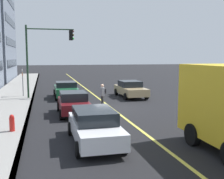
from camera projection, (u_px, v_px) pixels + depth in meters
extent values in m
plane|color=black|center=(112.00, 108.00, 19.32)|extent=(200.00, 200.00, 0.00)
cube|color=gray|center=(1.00, 112.00, 17.57)|extent=(80.00, 3.66, 0.15)
cube|color=slate|center=(29.00, 111.00, 17.99)|extent=(80.00, 0.16, 0.15)
cube|color=#D8CC4C|center=(112.00, 108.00, 19.32)|extent=(80.00, 0.16, 0.01)
cube|color=#262D38|center=(13.00, 63.00, 43.39)|extent=(13.09, 0.06, 1.10)
cube|color=#262D38|center=(12.00, 43.00, 43.01)|extent=(13.09, 0.06, 1.10)
cube|color=#262D38|center=(11.00, 22.00, 42.63)|extent=(13.09, 0.06, 1.10)
cube|color=#262D38|center=(10.00, 0.00, 42.24)|extent=(13.09, 0.06, 1.10)
cube|color=tan|center=(131.00, 90.00, 24.60)|extent=(4.74, 1.87, 0.62)
cube|color=black|center=(130.00, 84.00, 24.74)|extent=(2.11, 1.72, 0.52)
cylinder|color=black|center=(147.00, 96.00, 23.34)|extent=(0.60, 0.22, 0.60)
cylinder|color=black|center=(126.00, 97.00, 22.91)|extent=(0.60, 0.22, 0.60)
cylinder|color=black|center=(135.00, 91.00, 26.36)|extent=(0.60, 0.22, 0.60)
cylinder|color=black|center=(116.00, 92.00, 25.92)|extent=(0.60, 0.22, 0.60)
cube|color=#1E6038|center=(66.00, 91.00, 24.16)|extent=(4.50, 1.85, 0.68)
cube|color=black|center=(66.00, 84.00, 24.02)|extent=(2.00, 1.71, 0.46)
cylinder|color=black|center=(55.00, 93.00, 25.41)|extent=(0.60, 0.22, 0.60)
cylinder|color=black|center=(74.00, 92.00, 25.84)|extent=(0.60, 0.22, 0.60)
cylinder|color=black|center=(56.00, 97.00, 22.55)|extent=(0.60, 0.22, 0.60)
cylinder|color=black|center=(78.00, 96.00, 22.98)|extent=(0.60, 0.22, 0.60)
cube|color=#591116|center=(74.00, 105.00, 17.21)|extent=(3.88, 1.72, 0.61)
cube|color=black|center=(73.00, 96.00, 17.24)|extent=(2.04, 1.59, 0.51)
cylinder|color=black|center=(59.00, 107.00, 18.28)|extent=(0.60, 0.22, 0.60)
cylinder|color=black|center=(84.00, 106.00, 18.68)|extent=(0.60, 0.22, 0.60)
cylinder|color=black|center=(61.00, 115.00, 15.81)|extent=(0.60, 0.22, 0.60)
cylinder|color=black|center=(90.00, 113.00, 16.22)|extent=(0.60, 0.22, 0.60)
cube|color=silver|center=(94.00, 129.00, 11.48)|extent=(4.50, 1.73, 0.62)
cube|color=black|center=(94.00, 115.00, 11.50)|extent=(2.40, 1.59, 0.52)
cylinder|color=black|center=(71.00, 129.00, 12.75)|extent=(0.60, 0.22, 0.60)
cylinder|color=black|center=(106.00, 126.00, 13.15)|extent=(0.60, 0.22, 0.60)
cylinder|color=black|center=(79.00, 150.00, 9.89)|extent=(0.60, 0.22, 0.60)
cylinder|color=black|center=(124.00, 146.00, 10.29)|extent=(0.60, 0.22, 0.60)
cylinder|color=black|center=(193.00, 134.00, 11.26)|extent=(0.90, 0.28, 0.90)
cylinder|color=#383838|center=(103.00, 102.00, 19.61)|extent=(0.15, 0.15, 0.82)
cylinder|color=#383838|center=(102.00, 101.00, 19.82)|extent=(0.15, 0.15, 0.82)
cube|color=gray|center=(102.00, 92.00, 19.63)|extent=(0.40, 0.24, 0.62)
sphere|color=tan|center=(102.00, 86.00, 19.58)|extent=(0.22, 0.22, 0.22)
cube|color=black|center=(105.00, 91.00, 19.67)|extent=(0.27, 0.17, 0.34)
cylinder|color=#1E3823|center=(27.00, 63.00, 22.91)|extent=(0.16, 0.16, 6.19)
cylinder|color=#1E3823|center=(50.00, 29.00, 23.04)|extent=(0.10, 3.90, 0.10)
cube|color=black|center=(71.00, 35.00, 23.50)|extent=(0.28, 0.30, 0.90)
sphere|color=#360605|center=(73.00, 31.00, 23.51)|extent=(0.18, 0.18, 0.18)
sphere|color=#392905|center=(73.00, 35.00, 23.54)|extent=(0.18, 0.18, 0.18)
sphere|color=green|center=(73.00, 39.00, 23.58)|extent=(0.18, 0.18, 0.18)
cylinder|color=slate|center=(23.00, 83.00, 24.18)|extent=(0.08, 0.08, 2.63)
cube|color=white|center=(22.00, 70.00, 24.04)|extent=(0.60, 0.02, 0.20)
cube|color=#DB5919|center=(22.00, 74.00, 24.09)|extent=(0.44, 0.02, 0.28)
cylinder|color=red|center=(12.00, 126.00, 12.86)|extent=(0.24, 0.24, 0.80)
sphere|color=red|center=(12.00, 117.00, 12.80)|extent=(0.20, 0.20, 0.20)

